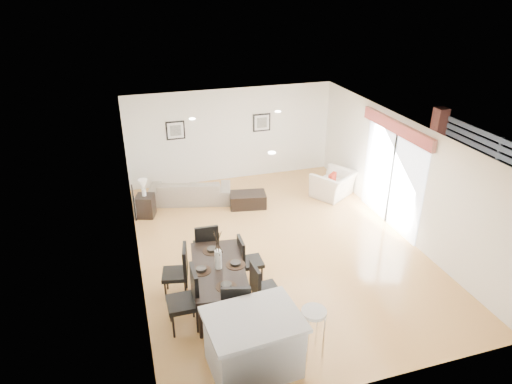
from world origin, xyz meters
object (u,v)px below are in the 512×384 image
object	(u,v)px
kitchen_island	(253,343)
coffee_table	(248,200)
dining_chair_wnear	(188,296)
dining_chair_efar	(247,258)
dining_chair_head	(236,316)
sofa	(190,190)
dining_chair_enear	(261,286)
bar_stool	(314,317)
armchair	(333,184)
side_table	(146,206)
dining_table	(219,271)
dining_chair_foot	(206,244)
dining_chair_wfar	(180,269)

from	to	relation	value
kitchen_island	coffee_table	bearing A→B (deg)	70.54
dining_chair_wnear	coffee_table	distance (m)	4.64
dining_chair_efar	dining_chair_head	distance (m)	1.73
sofa	dining_chair_enear	xyz separation A→B (m)	(0.46, -4.81, 0.25)
dining_chair_head	coffee_table	size ratio (longest dim) A/B	1.15
sofa	bar_stool	size ratio (longest dim) A/B	2.44
armchair	kitchen_island	size ratio (longest dim) A/B	0.72
side_table	dining_chair_wnear	bearing A→B (deg)	-84.88
dining_table	dining_chair_foot	xyz separation A→B (m)	(-0.00, 1.15, -0.11)
dining_chair_enear	coffee_table	distance (m)	4.18
dining_chair_enear	sofa	bearing A→B (deg)	2.18
dining_chair_efar	coffee_table	size ratio (longest dim) A/B	1.06
dining_chair_enear	kitchen_island	size ratio (longest dim) A/B	0.68
dining_table	kitchen_island	bearing A→B (deg)	-77.75
dining_chair_foot	dining_chair_wfar	bearing A→B (deg)	49.06
sofa	bar_stool	distance (m)	6.11
dining_chair_wfar	side_table	distance (m)	3.42
dining_chair_enear	coffee_table	bearing A→B (deg)	-16.10
dining_chair_foot	kitchen_island	xyz separation A→B (m)	(0.15, -2.83, -0.09)
sofa	dining_chair_enear	bearing A→B (deg)	109.83
dining_chair_efar	bar_stool	bearing A→B (deg)	-166.40
dining_chair_enear	dining_chair_foot	size ratio (longest dim) A/B	0.96
dining_table	dining_chair_enear	world-z (taller)	dining_chair_enear
dining_table	side_table	distance (m)	3.99
dining_table	dining_chair_head	bearing A→B (deg)	-81.66
dining_chair_efar	coffee_table	bearing A→B (deg)	-15.13
dining_chair_head	dining_chair_wfar	bearing A→B (deg)	127.71
sofa	dining_table	size ratio (longest dim) A/B	1.09
dining_chair_foot	bar_stool	xyz separation A→B (m)	(1.13, -2.83, 0.16)
side_table	dining_chair_head	bearing A→B (deg)	-78.08
dining_chair_wfar	dining_chair_efar	bearing A→B (deg)	101.95
dining_chair_head	dining_chair_foot	distance (m)	2.29
dining_chair_wnear	side_table	world-z (taller)	dining_chair_wnear
dining_chair_wfar	bar_stool	xyz separation A→B (m)	(1.78, -2.13, 0.17)
dining_table	sofa	bearing A→B (deg)	94.64
dining_chair_wfar	dining_chair_foot	bearing A→B (deg)	148.20
dining_table	dining_chair_head	world-z (taller)	dining_chair_head
dining_chair_efar	kitchen_island	distance (m)	2.21
sofa	armchair	xyz separation A→B (m)	(3.81, -0.83, 0.04)
coffee_table	side_table	xyz separation A→B (m)	(-2.60, 0.24, 0.10)
dining_chair_wfar	coffee_table	world-z (taller)	dining_chair_wfar
bar_stool	side_table	bearing A→B (deg)	111.33
sofa	kitchen_island	xyz separation A→B (m)	(-0.04, -6.03, 0.19)
coffee_table	side_table	world-z (taller)	side_table
coffee_table	bar_stool	distance (m)	5.32
dining_chair_wnear	dining_chair_efar	distance (m)	1.60
dining_table	dining_chair_wfar	size ratio (longest dim) A/B	1.86
dining_chair_wfar	side_table	bearing A→B (deg)	-162.59
kitchen_island	armchair	bearing A→B (deg)	49.16
dining_chair_efar	side_table	size ratio (longest dim) A/B	1.74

